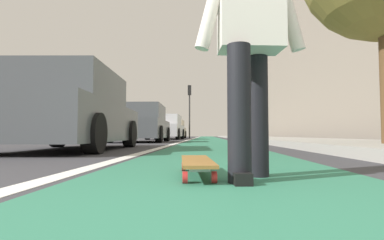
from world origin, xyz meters
name	(u,v)px	position (x,y,z in m)	size (l,w,h in m)	color
ground_plane	(210,143)	(10.00, 0.00, 0.00)	(80.00, 80.00, 0.00)	#38383D
bike_lane_paint	(208,138)	(24.00, 0.00, 0.00)	(56.00, 1.94, 0.00)	#2D7256
lane_stripe_white	(192,139)	(20.00, 1.12, 0.00)	(52.00, 0.16, 0.01)	silver
sidewalk_curb	(260,138)	(18.00, -3.20, 0.07)	(52.00, 3.20, 0.15)	#9E9B93
building_facade	(289,72)	(22.00, -6.16, 5.03)	(40.00, 1.20, 10.07)	gray
skateboard	(197,162)	(1.19, 0.19, 0.09)	(0.85, 0.27, 0.11)	red
skater_person	(250,33)	(1.04, -0.16, 0.94)	(0.48, 0.72, 1.64)	black
parked_car_near	(72,113)	(4.62, 2.66, 0.70)	(4.08, 2.02, 1.47)	#4C5156
parked_car_mid	(141,124)	(10.87, 2.72, 0.70)	(4.17, 2.08, 1.47)	#4C5156
parked_car_far	(166,128)	(17.37, 2.61, 0.72)	(4.46, 2.01, 1.49)	#B7B7BC
parked_car_end	(173,130)	(23.38, 2.85, 0.70)	(4.16, 1.99, 1.47)	tan
traffic_light	(190,102)	(23.60, 1.52, 3.01)	(0.33, 0.28, 4.37)	#2D2D2D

